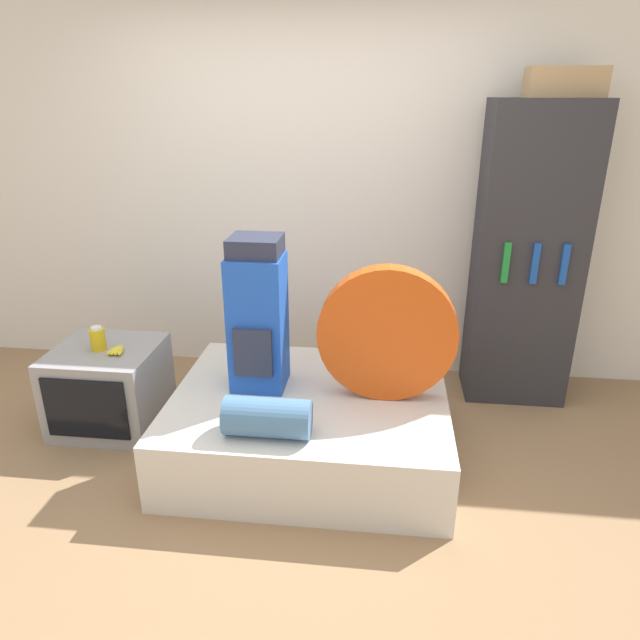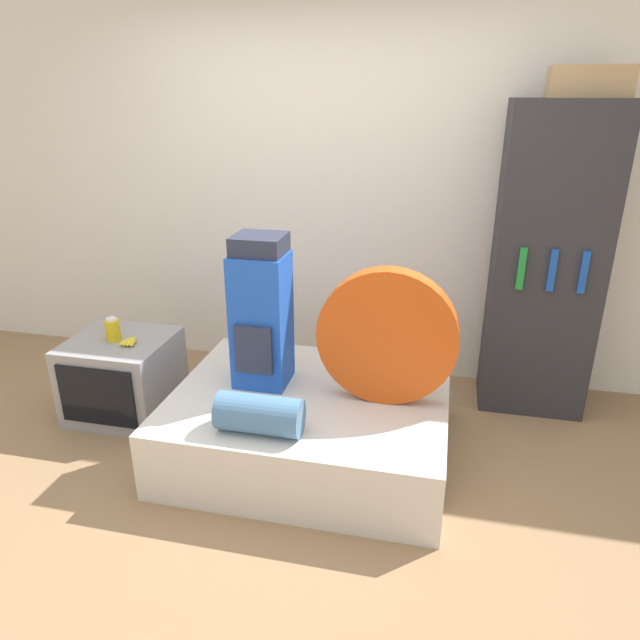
{
  "view_description": "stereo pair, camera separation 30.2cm",
  "coord_description": "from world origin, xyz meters",
  "px_view_note": "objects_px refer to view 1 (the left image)",
  "views": [
    {
      "loc": [
        0.52,
        -2.33,
        1.96
      ],
      "look_at": [
        0.19,
        0.46,
        0.84
      ],
      "focal_mm": 32.0,
      "sensor_mm": 36.0,
      "label": 1
    },
    {
      "loc": [
        0.82,
        -2.28,
        1.96
      ],
      "look_at": [
        0.19,
        0.46,
        0.84
      ],
      "focal_mm": 32.0,
      "sensor_mm": 36.0,
      "label": 2
    }
  ],
  "objects_px": {
    "tent_bag": "(387,334)",
    "sleeping_roll": "(268,417)",
    "bookshelf": "(527,258)",
    "cardboard_box": "(565,82)",
    "canister": "(98,339)",
    "backpack": "(258,316)",
    "television": "(109,387)"
  },
  "relations": [
    {
      "from": "sleeping_roll",
      "to": "bookshelf",
      "type": "bearing_deg",
      "value": 42.55
    },
    {
      "from": "sleeping_roll",
      "to": "canister",
      "type": "relative_size",
      "value": 2.87
    },
    {
      "from": "television",
      "to": "canister",
      "type": "relative_size",
      "value": 4.17
    },
    {
      "from": "television",
      "to": "bookshelf",
      "type": "relative_size",
      "value": 0.32
    },
    {
      "from": "sleeping_roll",
      "to": "canister",
      "type": "xyz_separation_m",
      "value": [
        -1.15,
        0.59,
        0.1
      ]
    },
    {
      "from": "tent_bag",
      "to": "bookshelf",
      "type": "bearing_deg",
      "value": 44.52
    },
    {
      "from": "sleeping_roll",
      "to": "bookshelf",
      "type": "xyz_separation_m",
      "value": [
        1.45,
        1.33,
        0.48
      ]
    },
    {
      "from": "tent_bag",
      "to": "cardboard_box",
      "type": "xyz_separation_m",
      "value": [
        0.96,
        0.89,
        1.26
      ]
    },
    {
      "from": "backpack",
      "to": "tent_bag",
      "type": "height_order",
      "value": "backpack"
    },
    {
      "from": "tent_bag",
      "to": "canister",
      "type": "xyz_separation_m",
      "value": [
        -1.72,
        0.13,
        -0.17
      ]
    },
    {
      "from": "backpack",
      "to": "sleeping_roll",
      "type": "xyz_separation_m",
      "value": [
        0.15,
        -0.52,
        -0.32
      ]
    },
    {
      "from": "tent_bag",
      "to": "bookshelf",
      "type": "distance_m",
      "value": 1.25
    },
    {
      "from": "bookshelf",
      "to": "sleeping_roll",
      "type": "bearing_deg",
      "value": -137.45
    },
    {
      "from": "canister",
      "to": "tent_bag",
      "type": "bearing_deg",
      "value": -4.31
    },
    {
      "from": "television",
      "to": "canister",
      "type": "distance_m",
      "value": 0.33
    },
    {
      "from": "backpack",
      "to": "sleeping_roll",
      "type": "bearing_deg",
      "value": -73.92
    },
    {
      "from": "bookshelf",
      "to": "tent_bag",
      "type": "bearing_deg",
      "value": -135.48
    },
    {
      "from": "bookshelf",
      "to": "cardboard_box",
      "type": "xyz_separation_m",
      "value": [
        0.08,
        0.02,
        1.05
      ]
    },
    {
      "from": "tent_bag",
      "to": "cardboard_box",
      "type": "bearing_deg",
      "value": 42.63
    },
    {
      "from": "backpack",
      "to": "bookshelf",
      "type": "xyz_separation_m",
      "value": [
        1.59,
        0.81,
        0.16
      ]
    },
    {
      "from": "tent_bag",
      "to": "canister",
      "type": "relative_size",
      "value": 5.04
    },
    {
      "from": "backpack",
      "to": "cardboard_box",
      "type": "height_order",
      "value": "cardboard_box"
    },
    {
      "from": "sleeping_roll",
      "to": "backpack",
      "type": "bearing_deg",
      "value": 106.08
    },
    {
      "from": "tent_bag",
      "to": "sleeping_roll",
      "type": "height_order",
      "value": "tent_bag"
    },
    {
      "from": "backpack",
      "to": "sleeping_roll",
      "type": "distance_m",
      "value": 0.63
    },
    {
      "from": "backpack",
      "to": "television",
      "type": "bearing_deg",
      "value": 175.05
    },
    {
      "from": "backpack",
      "to": "bookshelf",
      "type": "relative_size",
      "value": 0.45
    },
    {
      "from": "sleeping_roll",
      "to": "cardboard_box",
      "type": "bearing_deg",
      "value": 41.4
    },
    {
      "from": "canister",
      "to": "sleeping_roll",
      "type": "bearing_deg",
      "value": -27.1
    },
    {
      "from": "tent_bag",
      "to": "television",
      "type": "xyz_separation_m",
      "value": [
        -1.7,
        0.14,
        -0.5
      ]
    },
    {
      "from": "sleeping_roll",
      "to": "television",
      "type": "height_order",
      "value": "sleeping_roll"
    },
    {
      "from": "canister",
      "to": "cardboard_box",
      "type": "xyz_separation_m",
      "value": [
        2.68,
        0.76,
        1.43
      ]
    }
  ]
}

